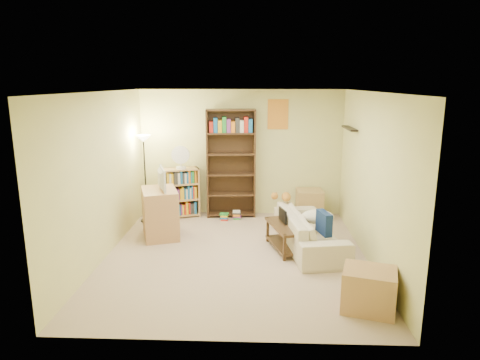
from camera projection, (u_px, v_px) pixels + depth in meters
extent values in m
plane|color=tan|center=(236.00, 256.00, 6.64)|extent=(4.50, 4.50, 0.00)
cube|color=beige|center=(241.00, 153.00, 8.55)|extent=(4.00, 0.04, 2.50)
cube|color=beige|center=(224.00, 227.00, 4.17)|extent=(4.00, 0.04, 2.50)
cube|color=beige|center=(103.00, 176.00, 6.44)|extent=(0.04, 4.50, 2.50)
cube|color=beige|center=(371.00, 179.00, 6.28)|extent=(0.04, 4.50, 2.50)
cube|color=silver|center=(235.00, 92.00, 6.08)|extent=(4.00, 4.50, 0.04)
cube|color=red|center=(278.00, 114.00, 8.34)|extent=(0.40, 0.02, 0.58)
cube|color=black|center=(349.00, 128.00, 7.41)|extent=(0.12, 0.80, 0.03)
imported|color=beige|center=(309.00, 230.00, 6.93)|extent=(2.22, 1.40, 0.58)
cube|color=navy|center=(324.00, 223.00, 6.47)|extent=(0.21, 0.40, 0.34)
ellipsoid|color=silver|center=(318.00, 217.00, 6.95)|extent=(0.53, 0.38, 0.23)
ellipsoid|color=#C07828|center=(286.00, 197.00, 7.56)|extent=(0.38, 0.22, 0.15)
sphere|color=#C07828|center=(275.00, 196.00, 7.53)|extent=(0.12, 0.12, 0.12)
cube|color=#4A301C|center=(289.00, 226.00, 6.81)|extent=(0.77, 1.06, 0.04)
cube|color=#4A301C|center=(289.00, 244.00, 6.88)|extent=(0.73, 1.00, 0.03)
cube|color=#4A301C|center=(284.00, 248.00, 6.41)|extent=(0.04, 0.04, 0.42)
cube|color=#4A301C|center=(312.00, 245.00, 6.51)|extent=(0.04, 0.04, 0.42)
cube|color=#4A301C|center=(268.00, 230.00, 7.19)|extent=(0.04, 0.04, 0.42)
cube|color=#4A301C|center=(293.00, 227.00, 7.30)|extent=(0.04, 0.04, 0.42)
imported|color=black|center=(290.00, 221.00, 6.92)|extent=(0.43, 0.39, 0.02)
cube|color=white|center=(283.00, 215.00, 6.86)|extent=(0.10, 0.31, 0.21)
imported|color=silver|center=(300.00, 226.00, 6.60)|extent=(0.15, 0.15, 0.09)
cube|color=black|center=(288.00, 217.00, 7.13)|extent=(0.14, 0.17, 0.02)
cube|color=tan|center=(160.00, 213.00, 7.39)|extent=(0.78, 0.92, 0.84)
imported|color=black|center=(159.00, 179.00, 7.25)|extent=(0.71, 0.48, 0.38)
cube|color=#46311A|center=(231.00, 164.00, 8.40)|extent=(0.98, 0.40, 2.13)
cube|color=tan|center=(179.00, 193.00, 8.47)|extent=(0.82, 0.56, 0.98)
cylinder|color=white|center=(181.00, 168.00, 8.33)|extent=(0.20, 0.20, 0.04)
cylinder|color=white|center=(181.00, 163.00, 8.31)|extent=(0.02, 0.02, 0.20)
cylinder|color=white|center=(180.00, 155.00, 8.25)|extent=(0.35, 0.06, 0.35)
cylinder|color=black|center=(147.00, 220.00, 8.30)|extent=(0.25, 0.25, 0.03)
cylinder|color=black|center=(145.00, 181.00, 8.13)|extent=(0.03, 0.03, 1.58)
cone|color=beige|center=(143.00, 138.00, 7.94)|extent=(0.28, 0.28, 0.12)
cube|color=tan|center=(309.00, 204.00, 8.44)|extent=(0.51, 0.51, 0.57)
cube|color=tan|center=(369.00, 290.00, 5.02)|extent=(0.72, 0.65, 0.50)
cube|color=red|center=(224.00, 217.00, 8.34)|extent=(0.16, 0.13, 0.14)
cube|color=#1966B2|center=(237.00, 215.00, 8.40)|extent=(0.16, 0.13, 0.17)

